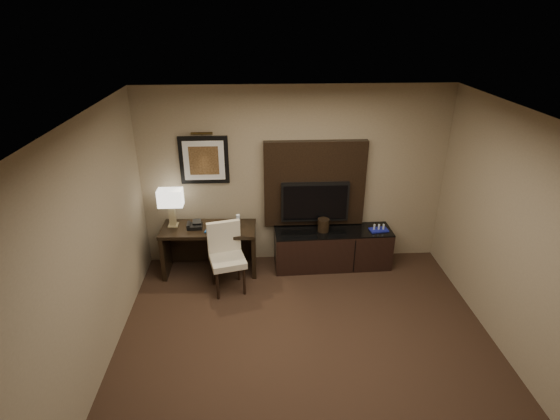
{
  "coord_description": "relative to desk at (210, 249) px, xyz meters",
  "views": [
    {
      "loc": [
        -0.53,
        -3.54,
        3.63
      ],
      "look_at": [
        -0.25,
        1.8,
        1.15
      ],
      "focal_mm": 28.0,
      "sensor_mm": 36.0,
      "label": 1
    }
  ],
  "objects": [
    {
      "name": "minibar_tray",
      "position": [
        2.53,
        0.03,
        0.29
      ],
      "size": [
        0.29,
        0.2,
        0.1
      ],
      "primitive_type": null,
      "rotation": [
        0.0,
        0.0,
        0.14
      ],
      "color": "#18209D",
      "rests_on": "credenza"
    },
    {
      "name": "book",
      "position": [
        0.16,
        -0.04,
        0.47
      ],
      "size": [
        0.16,
        0.05,
        0.22
      ],
      "primitive_type": "imported",
      "rotation": [
        0.0,
        0.0,
        0.2
      ],
      "color": "tan",
      "rests_on": "desk"
    },
    {
      "name": "tv_wall_panel",
      "position": [
        1.57,
        0.29,
        0.9
      ],
      "size": [
        1.5,
        0.12,
        1.3
      ],
      "primitive_type": "cube",
      "color": "black",
      "rests_on": "wall_back"
    },
    {
      "name": "table_lamp",
      "position": [
        -0.52,
        0.09,
        0.66
      ],
      "size": [
        0.38,
        0.26,
        0.58
      ],
      "primitive_type": null,
      "rotation": [
        0.0,
        0.0,
        -0.15
      ],
      "color": "#9D8C62",
      "rests_on": "desk"
    },
    {
      "name": "floor",
      "position": [
        1.27,
        -2.15,
        -0.37
      ],
      "size": [
        4.5,
        5.0,
        0.01
      ],
      "primitive_type": "cube",
      "color": "black",
      "rests_on": "ground"
    },
    {
      "name": "wall_left",
      "position": [
        -0.98,
        -2.15,
        0.98
      ],
      "size": [
        0.01,
        5.0,
        2.7
      ],
      "primitive_type": "cube",
      "color": "gray",
      "rests_on": "floor"
    },
    {
      "name": "credenza",
      "position": [
        1.85,
        0.05,
        -0.06
      ],
      "size": [
        1.77,
        0.54,
        0.6
      ],
      "primitive_type": "cube",
      "rotation": [
        0.0,
        0.0,
        0.03
      ],
      "color": "black",
      "rests_on": "floor"
    },
    {
      "name": "wall_back",
      "position": [
        1.27,
        0.35,
        0.98
      ],
      "size": [
        4.5,
        0.01,
        2.7
      ],
      "primitive_type": "cube",
      "color": "gray",
      "rests_on": "floor"
    },
    {
      "name": "water_bottle",
      "position": [
        0.43,
        0.05,
        0.45
      ],
      "size": [
        0.07,
        0.07,
        0.17
      ],
      "primitive_type": "cylinder",
      "rotation": [
        0.0,
        0.0,
        0.19
      ],
      "color": "silver",
      "rests_on": "desk"
    },
    {
      "name": "ceiling",
      "position": [
        1.27,
        -2.15,
        2.33
      ],
      "size": [
        4.5,
        5.0,
        0.01
      ],
      "primitive_type": "cube",
      "color": "silver",
      "rests_on": "wall_back"
    },
    {
      "name": "ice_bucket",
      "position": [
        1.69,
        0.05,
        0.33
      ],
      "size": [
        0.19,
        0.19,
        0.19
      ],
      "primitive_type": "cylinder",
      "rotation": [
        0.0,
        0.0,
        -0.12
      ],
      "color": "black",
      "rests_on": "credenza"
    },
    {
      "name": "desk",
      "position": [
        0.0,
        0.0,
        0.0
      ],
      "size": [
        1.39,
        0.64,
        0.73
      ],
      "primitive_type": "cube",
      "rotation": [
        0.0,
        0.0,
        -0.04
      ],
      "color": "black",
      "rests_on": "floor"
    },
    {
      "name": "wall_right",
      "position": [
        3.52,
        -2.15,
        0.98
      ],
      "size": [
        0.01,
        5.0,
        2.7
      ],
      "primitive_type": "cube",
      "color": "gray",
      "rests_on": "floor"
    },
    {
      "name": "desk_phone",
      "position": [
        -0.19,
        0.01,
        0.42
      ],
      "size": [
        0.22,
        0.2,
        0.1
      ],
      "primitive_type": null,
      "rotation": [
        0.0,
        0.0,
        0.05
      ],
      "color": "black",
      "rests_on": "desk"
    },
    {
      "name": "tv",
      "position": [
        1.57,
        0.19,
        0.65
      ],
      "size": [
        1.0,
        0.08,
        0.6
      ],
      "primitive_type": "cube",
      "color": "black",
      "rests_on": "tv_wall_panel"
    },
    {
      "name": "picture_light",
      "position": [
        -0.03,
        0.29,
        1.68
      ],
      "size": [
        0.04,
        0.04,
        0.3
      ],
      "primitive_type": "cylinder",
      "color": "#403014",
      "rests_on": "wall_back"
    },
    {
      "name": "desk_chair",
      "position": [
        0.29,
        -0.5,
        0.12
      ],
      "size": [
        0.58,
        0.63,
        0.96
      ],
      "primitive_type": null,
      "rotation": [
        0.0,
        0.0,
        0.25
      ],
      "color": "beige",
      "rests_on": "floor"
    },
    {
      "name": "artwork",
      "position": [
        -0.03,
        0.33,
        1.28
      ],
      "size": [
        0.7,
        0.04,
        0.7
      ],
      "primitive_type": "cube",
      "color": "black",
      "rests_on": "wall_back"
    },
    {
      "name": "blue_folder",
      "position": [
        0.1,
        -0.05,
        0.37
      ],
      "size": [
        0.29,
        0.34,
        0.02
      ],
      "primitive_type": "cube",
      "rotation": [
        0.0,
        0.0,
        -0.24
      ],
      "color": "#164895",
      "rests_on": "desk"
    }
  ]
}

